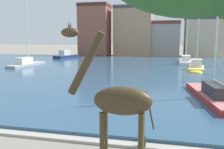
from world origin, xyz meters
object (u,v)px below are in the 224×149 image
at_px(sailboat_grey, 29,64).
at_px(mooring_bollard, 143,143).
at_px(sailboat_white, 186,61).
at_px(sailboat_navy, 67,56).
at_px(giraffe_statue, 118,104).
at_px(sailboat_red, 213,94).
at_px(sailboat_yellow, 196,68).

xyz_separation_m(sailboat_grey, mooring_bollard, (18.89, -22.46, -0.28)).
distance_m(sailboat_white, sailboat_navy, 23.93).
relative_size(giraffe_statue, sailboat_white, 0.56).
distance_m(sailboat_white, sailboat_red, 23.03).
relative_size(sailboat_white, sailboat_red, 0.93).
relative_size(sailboat_navy, sailboat_yellow, 1.07).
distance_m(sailboat_navy, sailboat_grey, 14.61).
bearing_deg(sailboat_navy, sailboat_red, -51.36).
xyz_separation_m(sailboat_red, mooring_bollard, (-4.05, -8.20, -0.22)).
xyz_separation_m(sailboat_navy, sailboat_yellow, (23.78, -14.50, -0.10)).
distance_m(giraffe_statue, sailboat_red, 11.60).
bearing_deg(giraffe_statue, sailboat_white, 81.95).
bearing_deg(giraffe_statue, sailboat_red, 66.22).
height_order(giraffe_statue, sailboat_yellow, sailboat_yellow).
distance_m(sailboat_grey, sailboat_yellow, 23.64).
distance_m(sailboat_red, mooring_bollard, 9.15).
height_order(sailboat_white, sailboat_grey, sailboat_grey).
height_order(sailboat_red, mooring_bollard, sailboat_red).
bearing_deg(sailboat_white, sailboat_grey, -159.18).
relative_size(giraffe_statue, sailboat_red, 0.52).
bearing_deg(sailboat_yellow, sailboat_navy, 148.63).
distance_m(sailboat_white, sailboat_yellow, 8.68).
bearing_deg(sailboat_grey, giraffe_statue, -53.44).
bearing_deg(sailboat_yellow, sailboat_red, -92.79).
relative_size(sailboat_white, sailboat_navy, 0.86).
bearing_deg(sailboat_yellow, sailboat_white, 93.78).
bearing_deg(sailboat_yellow, giraffe_statue, -102.07).
relative_size(sailboat_navy, sailboat_grey, 1.03).
bearing_deg(sailboat_navy, sailboat_white, -14.11).
xyz_separation_m(sailboat_navy, sailboat_red, (23.08, -28.87, -0.18)).
xyz_separation_m(giraffe_statue, mooring_bollard, (0.56, 2.26, -2.16)).
distance_m(sailboat_grey, mooring_bollard, 29.35).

